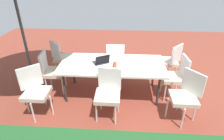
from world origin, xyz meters
The scene contains 12 objects.
ground_plane centered at (0.00, 0.00, -0.01)m, with size 10.00×10.00×0.02m, color brown.
dining_table centered at (0.00, 0.00, 0.72)m, with size 2.25×1.06×0.77m.
chair_east centered at (1.38, -0.03, 0.55)m, with size 0.48×0.47×0.98m.
chair_northeast centered at (1.43, 0.74, 0.55)m, with size 0.59×0.59×0.98m.
chair_south centered at (-0.04, -0.74, 0.55)m, with size 0.46×0.46×0.98m.
chair_northwest centered at (-1.40, 0.72, 0.55)m, with size 0.58×0.58×0.98m.
chair_north centered at (0.02, 0.73, 0.55)m, with size 0.47×0.48×0.98m.
chair_west centered at (-1.39, 0.02, 0.55)m, with size 0.47×0.46×0.98m.
chair_southwest centered at (-1.41, -0.73, 0.55)m, with size 0.59×0.59×0.98m.
chair_southeast centered at (1.36, -0.75, 0.55)m, with size 0.59×0.59×0.98m.
laptop centered at (0.23, -0.01, 0.82)m, with size 0.40×0.37×0.21m.
cup centered at (-0.07, 0.15, 0.83)m, with size 0.08×0.08×0.12m, color #CC4C33.
Camera 1 is at (-0.23, 3.60, 2.60)m, focal length 30.15 mm.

